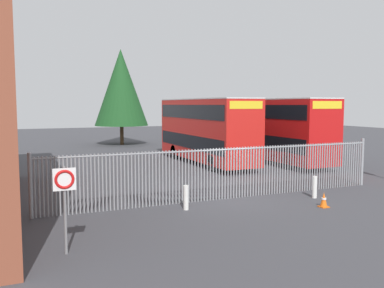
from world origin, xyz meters
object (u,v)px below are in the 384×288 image
at_px(bollard_center_front, 315,187).
at_px(traffic_cone_by_gate, 324,200).
at_px(double_decker_bus_near_gate, 273,128).
at_px(speed_limit_sign_post, 65,189).
at_px(bollard_near_left, 186,198).
at_px(double_decker_bus_behind_fence_left, 205,128).

relative_size(bollard_center_front, traffic_cone_by_gate, 1.61).
distance_m(double_decker_bus_near_gate, speed_limit_sign_post, 20.11).
bearing_deg(speed_limit_sign_post, bollard_center_front, 14.53).
height_order(bollard_near_left, traffic_cone_by_gate, bollard_near_left).
relative_size(bollard_near_left, traffic_cone_by_gate, 1.61).
distance_m(double_decker_bus_near_gate, traffic_cone_by_gate, 13.02).
bearing_deg(double_decker_bus_behind_fence_left, double_decker_bus_near_gate, -16.04).
xyz_separation_m(double_decker_bus_near_gate, bollard_near_left, (-10.64, -9.81, -1.95)).
height_order(bollard_near_left, speed_limit_sign_post, speed_limit_sign_post).
bearing_deg(traffic_cone_by_gate, bollard_center_front, 62.54).
distance_m(double_decker_bus_near_gate, double_decker_bus_behind_fence_left, 4.78).
relative_size(double_decker_bus_behind_fence_left, speed_limit_sign_post, 4.50).
distance_m(double_decker_bus_near_gate, bollard_near_left, 14.60).
xyz_separation_m(double_decker_bus_near_gate, bollard_center_front, (-4.77, -10.16, -1.95)).
relative_size(bollard_center_front, speed_limit_sign_post, 0.40).
relative_size(double_decker_bus_behind_fence_left, bollard_near_left, 11.38).
distance_m(bollard_center_front, traffic_cone_by_gate, 1.63).
xyz_separation_m(bollard_near_left, traffic_cone_by_gate, (5.12, -1.78, -0.19)).
bearing_deg(bollard_near_left, double_decker_bus_behind_fence_left, 61.50).
height_order(double_decker_bus_behind_fence_left, traffic_cone_by_gate, double_decker_bus_behind_fence_left).
xyz_separation_m(double_decker_bus_behind_fence_left, bollard_center_front, (-0.18, -11.48, -1.95)).
bearing_deg(bollard_near_left, double_decker_bus_near_gate, 42.69).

